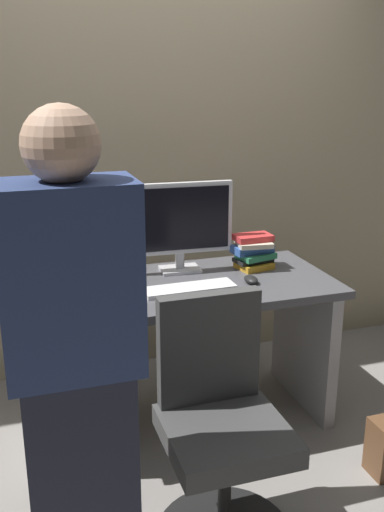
{
  "coord_description": "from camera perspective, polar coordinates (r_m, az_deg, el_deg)",
  "views": [
    {
      "loc": [
        -0.8,
        -2.53,
        1.71
      ],
      "look_at": [
        0.0,
        -0.05,
        0.9
      ],
      "focal_mm": 41.05,
      "sensor_mm": 36.0,
      "label": 1
    }
  ],
  "objects": [
    {
      "name": "book_stack",
      "position": [
        3.03,
        6.02,
        0.45
      ],
      "size": [
        0.23,
        0.18,
        0.18
      ],
      "color": "gold",
      "rests_on": "desk"
    },
    {
      "name": "keyboard",
      "position": [
        2.72,
        -0.25,
        -3.18
      ],
      "size": [
        0.43,
        0.14,
        0.02
      ],
      "primitive_type": "cube",
      "rotation": [
        0.0,
        0.0,
        0.02
      ],
      "color": "white",
      "rests_on": "desk"
    },
    {
      "name": "office_chair",
      "position": [
        2.28,
        2.76,
        -16.92
      ],
      "size": [
        0.52,
        0.52,
        0.94
      ],
      "color": "black",
      "rests_on": "ground"
    },
    {
      "name": "cup_near_keyboard",
      "position": [
        2.64,
        -9.43,
        -3.32
      ],
      "size": [
        0.07,
        0.07,
        0.09
      ],
      "primitive_type": "cylinder",
      "color": "#D84C3F",
      "rests_on": "desk"
    },
    {
      "name": "ground_plane",
      "position": [
        3.16,
        -0.29,
        -15.54
      ],
      "size": [
        9.0,
        9.0,
        0.0
      ],
      "primitive_type": "plane",
      "color": "gray"
    },
    {
      "name": "person_at_desk",
      "position": [
        1.85,
        -11.24,
        -11.06
      ],
      "size": [
        0.4,
        0.24,
        1.64
      ],
      "color": "#262838",
      "rests_on": "ground"
    },
    {
      "name": "mouse",
      "position": [
        2.83,
        5.77,
        -2.3
      ],
      "size": [
        0.06,
        0.1,
        0.03
      ],
      "primitive_type": "ellipsoid",
      "color": "black",
      "rests_on": "desk"
    },
    {
      "name": "monitor",
      "position": [
        2.92,
        -1.2,
        3.31
      ],
      "size": [
        0.54,
        0.15,
        0.46
      ],
      "color": "silver",
      "rests_on": "desk"
    },
    {
      "name": "desk",
      "position": [
        2.91,
        -0.3,
        -6.97
      ],
      "size": [
        1.41,
        0.69,
        0.75
      ],
      "color": "#4C4C51",
      "rests_on": "ground"
    },
    {
      "name": "wall_back",
      "position": [
        3.4,
        -4.33,
        13.65
      ],
      "size": [
        6.4,
        0.1,
        3.0
      ],
      "primitive_type": "cube",
      "color": "tan",
      "rests_on": "ground"
    }
  ]
}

